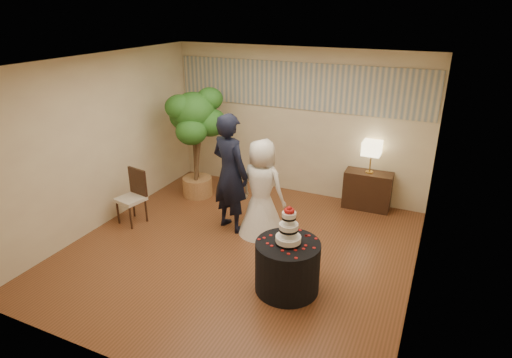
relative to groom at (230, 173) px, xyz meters
The scene contains 15 objects.
floor 1.23m from the groom, 53.12° to the right, with size 5.00×5.00×0.00m, color brown.
ceiling 1.96m from the groom, 53.12° to the right, with size 5.00×5.00×0.00m, color white.
wall_back 2.00m from the groom, 76.84° to the left, with size 5.00×0.06×2.80m, color beige.
wall_front 3.15m from the groom, 81.80° to the right, with size 5.00×0.06×2.80m, color beige.
wall_left 2.18m from the groom, 163.87° to the right, with size 0.06×5.00×2.80m, color beige.
wall_right 3.03m from the groom, 11.40° to the right, with size 0.06×5.00×2.80m, color beige.
mural_border 2.24m from the groom, 76.70° to the left, with size 4.90×0.02×0.85m, color #A8AA9B.
groom is the anchor object (origin of this frame).
bride 0.56m from the groom, ahead, with size 0.78×0.78×1.59m, color white.
cake_table 1.98m from the groom, 39.36° to the right, with size 0.84×0.84×0.70m, color black.
wedding_cake 1.87m from the groom, 39.36° to the right, with size 0.33×0.33×0.52m, color white, non-canonical shape.
console 2.64m from the groom, 41.63° to the left, with size 0.84×0.37×0.70m, color black.
table_lamp 2.56m from the groom, 41.63° to the left, with size 0.32×0.32×0.58m, color beige, non-canonical shape.
ficus_tree 1.51m from the groom, 143.49° to the left, with size 1.02×1.02×2.14m, color #27601E, non-canonical shape.
side_chair 1.79m from the groom, 161.47° to the right, with size 0.43×0.45×0.94m, color black, non-canonical shape.
Camera 1 is at (2.58, -5.03, 3.51)m, focal length 30.00 mm.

